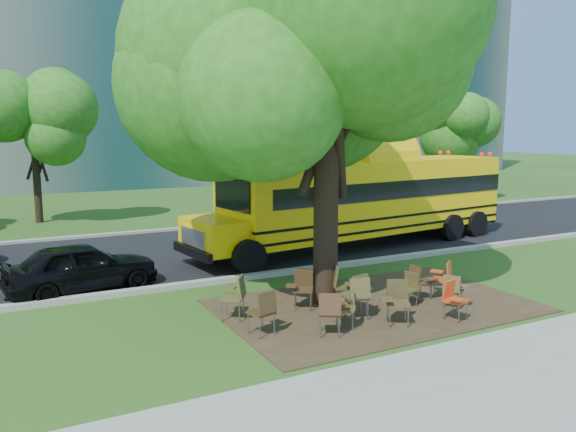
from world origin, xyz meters
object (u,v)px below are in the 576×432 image
chair_4 (359,293)px  chair_5 (453,297)px  black_car (82,267)px  chair_3 (396,298)px  chair_12 (419,279)px  chair_11 (357,290)px  main_tree (328,51)px  chair_10 (342,283)px  chair_13 (444,276)px  chair_0 (264,308)px  chair_2 (347,304)px  school_bus (368,196)px  chair_8 (235,293)px  chair_9 (302,285)px  chair_6 (408,286)px  chair_7 (454,288)px  chair_1 (331,309)px

chair_4 → chair_5: chair_4 is taller
chair_5 → black_car: bearing=-59.0°
chair_3 → chair_4: size_ratio=0.98×
chair_12 → chair_11: bearing=-78.8°
main_tree → chair_12: bearing=-21.0°
chair_3 → chair_5: chair_3 is taller
chair_10 → chair_13: size_ratio=1.06×
chair_0 → chair_2: (1.68, -0.38, -0.06)m
main_tree → school_bus: bearing=46.9°
chair_12 → chair_10: bearing=-98.1°
main_tree → chair_8: (-2.27, -0.10, -5.10)m
chair_4 → chair_11: bearing=79.6°
school_bus → chair_2: bearing=-135.3°
chair_4 → chair_9: (-0.70, 1.22, -0.03)m
chair_8 → black_car: bearing=70.1°
chair_2 → chair_10: (0.62, 1.16, 0.09)m
chair_10 → chair_12: chair_10 is taller
chair_3 → chair_13: (2.16, 0.96, -0.02)m
chair_4 → chair_13: (2.68, 0.36, -0.03)m
school_bus → chair_10: size_ratio=12.83×
main_tree → chair_5: 5.92m
school_bus → chair_11: 7.94m
chair_8 → chair_9: 1.60m
chair_12 → chair_8: bearing=-97.2°
chair_9 → black_car: 5.65m
chair_6 → chair_11: 1.43m
chair_7 → chair_2: bearing=-125.2°
chair_4 → chair_10: chair_10 is taller
chair_7 → chair_12: size_ratio=0.97×
chair_1 → chair_11: size_ratio=0.95×
chair_5 → chair_10: bearing=-65.2°
chair_0 → chair_4: size_ratio=0.96×
chair_5 → chair_6: (-0.24, 1.20, -0.03)m
chair_8 → chair_9: (1.60, 0.00, -0.04)m
chair_13 → chair_6: bearing=148.2°
chair_3 → black_car: 7.79m
chair_11 → chair_13: size_ratio=1.06×
chair_1 → chair_4: size_ratio=0.96×
chair_6 → chair_8: 3.93m
chair_2 → chair_4: size_ratio=0.86×
chair_13 → chair_1: bearing=156.8°
chair_8 → chair_13: 5.05m
chair_6 → chair_9: size_ratio=0.88×
chair_0 → chair_6: chair_0 is taller
chair_2 → chair_7: bearing=-59.3°
chair_1 → chair_5: 2.81m
chair_3 → chair_0: bearing=16.3°
school_bus → chair_13: 6.57m
chair_4 → chair_0: bearing=-169.2°
chair_2 → chair_3: chair_3 is taller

